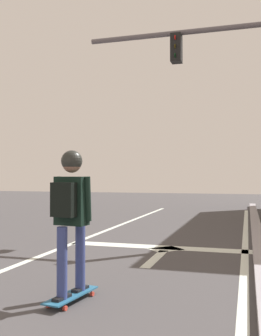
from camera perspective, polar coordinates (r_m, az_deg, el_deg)
name	(u,v)px	position (r m, az deg, el deg)	size (l,w,h in m)	color
lane_line_center	(40,256)	(6.96, -12.87, -12.27)	(0.12, 20.00, 0.01)	silver
lane_line_curbside	(244,269)	(6.10, 16.12, -13.85)	(0.12, 20.00, 0.01)	silver
stop_bar	(158,247)	(7.62, 4.04, -11.32)	(3.45, 0.40, 0.01)	silver
lane_arrow_stem	(155,258)	(6.62, 3.61, -12.88)	(0.16, 1.40, 0.01)	silver
lane_arrow_head	(166,249)	(7.43, 5.10, -11.57)	(0.56, 0.44, 0.01)	silver
skateboard	(71,296)	(4.50, -8.53, -17.75)	(0.33, 0.80, 0.08)	#256086
skater	(71,204)	(4.30, -8.63, -5.23)	(0.43, 0.60, 1.55)	navy
traffic_signal_mast	(228,84)	(9.05, 13.85, 11.64)	(4.18, 0.34, 4.90)	#60585D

